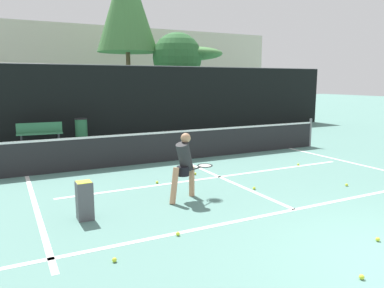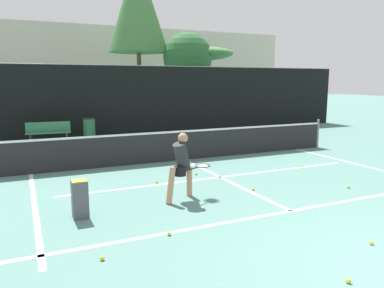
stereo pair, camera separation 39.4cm
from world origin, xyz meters
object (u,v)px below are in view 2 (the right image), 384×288
Objects in this scene: ball_hopper at (80,198)px; courtside_bench at (48,132)px; parked_car at (20,118)px; player_practicing at (182,163)px; trash_bin at (89,129)px.

ball_hopper is 9.05m from courtside_bench.
parked_car is (-1.00, 5.19, 0.14)m from courtside_bench.
trash_bin is at bearing 65.10° from player_practicing.
player_practicing is 8.96m from trash_bin.
parked_car reaches higher than trash_bin.
player_practicing is 14.33m from parked_car.
ball_hopper is 9.34m from trash_bin.
courtside_bench is at bearing 89.59° from ball_hopper.
trash_bin reaches higher than courtside_bench.
player_practicing is 1.50× the size of trash_bin.
trash_bin is (1.62, 0.14, 0.00)m from courtside_bench.
ball_hopper is at bearing -100.42° from trash_bin.
courtside_bench reaches higher than ball_hopper.
ball_hopper is at bearing -86.24° from parked_car.
courtside_bench is 5.28m from parked_car.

